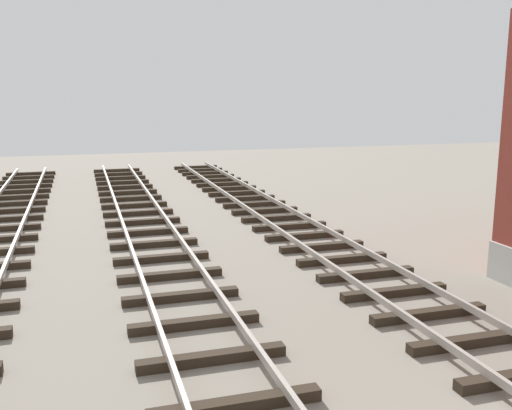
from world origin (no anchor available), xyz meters
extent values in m
cube|color=#2D2319|center=(0.97, 4.63, 0.09)|extent=(2.50, 0.24, 0.18)
cube|color=#2D2319|center=(0.97, 5.96, 0.09)|extent=(2.50, 0.24, 0.18)
cube|color=#2D2319|center=(0.97, 7.28, 0.09)|extent=(2.50, 0.24, 0.18)
cube|color=#2D2319|center=(0.97, 8.61, 0.09)|extent=(2.50, 0.24, 0.18)
cube|color=#2D2319|center=(0.97, 9.93, 0.09)|extent=(2.50, 0.24, 0.18)
cube|color=#2D2319|center=(0.97, 11.25, 0.09)|extent=(2.50, 0.24, 0.18)
cube|color=#2D2319|center=(0.97, 12.58, 0.09)|extent=(2.50, 0.24, 0.18)
cube|color=#2D2319|center=(0.97, 13.90, 0.09)|extent=(2.50, 0.24, 0.18)
cube|color=#2D2319|center=(0.97, 15.23, 0.09)|extent=(2.50, 0.24, 0.18)
cube|color=#2D2319|center=(0.97, 16.55, 0.09)|extent=(2.50, 0.24, 0.18)
cube|color=#2D2319|center=(0.97, 17.87, 0.09)|extent=(2.50, 0.24, 0.18)
cube|color=#2D2319|center=(0.97, 19.20, 0.09)|extent=(2.50, 0.24, 0.18)
cube|color=#2D2319|center=(0.97, 20.52, 0.09)|extent=(2.50, 0.24, 0.18)
cube|color=#2D2319|center=(0.97, 21.85, 0.09)|extent=(2.50, 0.24, 0.18)
cube|color=#2D2319|center=(0.97, 23.17, 0.09)|extent=(2.50, 0.24, 0.18)
cube|color=#2D2319|center=(0.97, 24.49, 0.09)|extent=(2.50, 0.24, 0.18)
cube|color=#2D2319|center=(0.97, 25.82, 0.09)|extent=(2.50, 0.24, 0.18)
cube|color=#2D2319|center=(0.97, 27.14, 0.09)|extent=(2.50, 0.24, 0.18)
cube|color=#2D2319|center=(0.97, 28.47, 0.09)|extent=(2.50, 0.24, 0.18)
cube|color=#2D2319|center=(0.97, 29.79, 0.09)|extent=(2.50, 0.24, 0.18)
cube|color=#2D2319|center=(-3.55, 3.81, 0.09)|extent=(2.50, 0.24, 0.18)
cube|color=#2D2319|center=(-3.55, 5.33, 0.09)|extent=(2.50, 0.24, 0.18)
cube|color=#2D2319|center=(-3.55, 6.85, 0.09)|extent=(2.50, 0.24, 0.18)
cube|color=#2D2319|center=(-3.55, 8.37, 0.09)|extent=(2.50, 0.24, 0.18)
cube|color=#2D2319|center=(-3.55, 9.90, 0.09)|extent=(2.50, 0.24, 0.18)
cube|color=#2D2319|center=(-3.55, 11.42, 0.09)|extent=(2.50, 0.24, 0.18)
cube|color=#2D2319|center=(-3.55, 12.94, 0.09)|extent=(2.50, 0.24, 0.18)
cube|color=#2D2319|center=(-3.55, 14.46, 0.09)|extent=(2.50, 0.24, 0.18)
cube|color=#2D2319|center=(-3.55, 15.99, 0.09)|extent=(2.50, 0.24, 0.18)
cube|color=#2D2319|center=(-3.55, 17.51, 0.09)|extent=(2.50, 0.24, 0.18)
cube|color=#2D2319|center=(-3.55, 19.03, 0.09)|extent=(2.50, 0.24, 0.18)
cube|color=#2D2319|center=(-3.55, 20.55, 0.09)|extent=(2.50, 0.24, 0.18)
cube|color=#2D2319|center=(-3.55, 22.08, 0.09)|extent=(2.50, 0.24, 0.18)
cube|color=#2D2319|center=(-3.55, 23.60, 0.09)|extent=(2.50, 0.24, 0.18)
cube|color=#2D2319|center=(-3.55, 25.12, 0.09)|extent=(2.50, 0.24, 0.18)
cube|color=#2D2319|center=(-3.55, 26.65, 0.09)|extent=(2.50, 0.24, 0.18)
cube|color=#2D2319|center=(-3.55, 28.17, 0.09)|extent=(2.50, 0.24, 0.18)
cube|color=#2D2319|center=(-3.55, 29.69, 0.09)|extent=(2.50, 0.24, 0.18)
cube|color=#2D2319|center=(-8.07, 16.34, 0.09)|extent=(2.50, 0.24, 0.18)
cube|color=#2D2319|center=(-8.07, 17.83, 0.09)|extent=(2.50, 0.24, 0.18)
cube|color=#2D2319|center=(-8.07, 19.31, 0.09)|extent=(2.50, 0.24, 0.18)
cube|color=#2D2319|center=(-8.07, 20.80, 0.09)|extent=(2.50, 0.24, 0.18)
cube|color=#2D2319|center=(-8.07, 22.28, 0.09)|extent=(2.50, 0.24, 0.18)
cube|color=#2D2319|center=(-8.07, 23.77, 0.09)|extent=(2.50, 0.24, 0.18)
cube|color=#2D2319|center=(-8.07, 25.25, 0.09)|extent=(2.50, 0.24, 0.18)
cube|color=#2D2319|center=(-8.07, 26.74, 0.09)|extent=(2.50, 0.24, 0.18)
cube|color=#2D2319|center=(-8.07, 28.22, 0.09)|extent=(2.50, 0.24, 0.18)
cube|color=#2D2319|center=(-8.07, 29.71, 0.09)|extent=(2.50, 0.24, 0.18)
camera|label=1|loc=(-5.44, -3.34, 4.39)|focal=40.48mm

